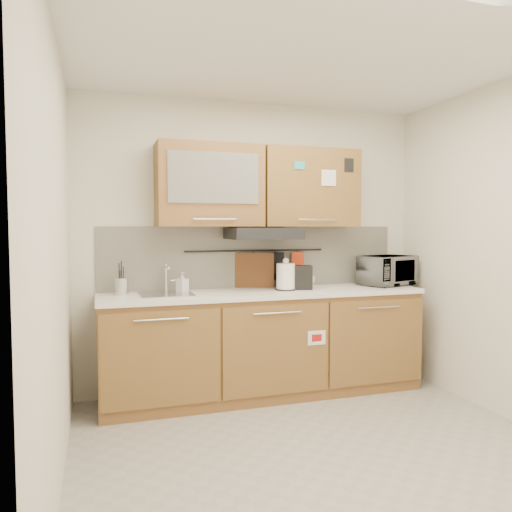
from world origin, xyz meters
TOP-DOWN VIEW (x-y plane):
  - floor at (0.00, 0.00)m, footprint 3.20×3.20m
  - ceiling at (0.00, 0.00)m, footprint 3.20×3.20m
  - wall_back at (0.00, 1.50)m, footprint 3.20×0.00m
  - wall_left at (-1.60, 0.00)m, footprint 0.00×3.00m
  - base_cabinet at (0.00, 1.19)m, footprint 2.80×0.64m
  - countertop at (0.00, 1.19)m, footprint 2.82×0.62m
  - backsplash at (0.00, 1.49)m, footprint 2.80×0.02m
  - upper_cabinets at (-0.00, 1.32)m, footprint 1.82×0.37m
  - range_hood at (0.00, 1.25)m, footprint 0.60×0.46m
  - sink at (-0.85, 1.21)m, footprint 0.42×0.40m
  - utensil_rail at (0.00, 1.45)m, footprint 1.30×0.02m
  - utensil_crock at (-1.20, 1.31)m, footprint 0.15×0.15m
  - kettle at (0.19, 1.19)m, footprint 0.20×0.18m
  - toaster at (0.31, 1.23)m, footprint 0.32×0.25m
  - microwave at (1.25, 1.24)m, footprint 0.59×0.49m
  - soap_bottle at (-0.70, 1.30)m, footprint 0.11×0.11m
  - cutting_board at (-0.03, 1.44)m, footprint 0.36×0.15m
  - oven_mitt at (0.20, 1.44)m, footprint 0.12×0.04m
  - dark_pouch at (0.18, 1.44)m, footprint 0.16×0.06m
  - pot_holder at (0.41, 1.44)m, footprint 0.12×0.03m

SIDE VIEW (x-z plane):
  - floor at x=0.00m, z-range 0.00..0.00m
  - base_cabinet at x=0.00m, z-range -0.03..0.85m
  - countertop at x=0.00m, z-range 0.88..0.92m
  - sink at x=-0.85m, z-range 0.79..1.05m
  - utensil_crock at x=-1.20m, z-range 0.85..1.13m
  - soap_bottle at x=-0.70m, z-range 0.92..1.10m
  - cutting_board at x=-0.03m, z-range 0.78..1.24m
  - toaster at x=0.31m, z-range 0.92..1.13m
  - kettle at x=0.19m, z-range 0.89..1.18m
  - microwave at x=1.25m, z-range 0.92..1.20m
  - dark_pouch at x=0.18m, z-range 0.99..1.24m
  - oven_mitt at x=0.20m, z-range 1.05..1.24m
  - pot_holder at x=0.41m, z-range 1.09..1.24m
  - backsplash at x=0.00m, z-range 0.92..1.48m
  - utensil_rail at x=0.00m, z-range 1.25..1.27m
  - wall_left at x=-1.60m, z-range -0.20..2.80m
  - wall_back at x=0.00m, z-range -0.30..2.90m
  - range_hood at x=0.00m, z-range 1.37..1.47m
  - upper_cabinets at x=0.00m, z-range 1.48..2.18m
  - ceiling at x=0.00m, z-range 2.60..2.60m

